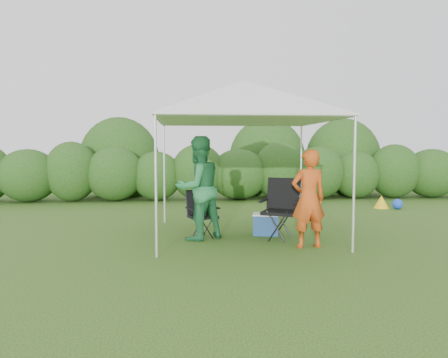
{
  "coord_description": "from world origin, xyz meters",
  "views": [
    {
      "loc": [
        -1.11,
        -7.42,
        1.62
      ],
      "look_at": [
        -0.36,
        0.4,
        1.05
      ],
      "focal_mm": 35.0,
      "sensor_mm": 36.0,
      "label": 1
    }
  ],
  "objects": [
    {
      "name": "ground",
      "position": [
        0.0,
        0.0,
        0.0
      ],
      "size": [
        70.0,
        70.0,
        0.0
      ],
      "primitive_type": "plane",
      "color": "#3E641F"
    },
    {
      "name": "cooler",
      "position": [
        0.42,
        0.48,
        0.2
      ],
      "size": [
        0.54,
        0.44,
        0.4
      ],
      "rotation": [
        0.0,
        0.0,
        -0.23
      ],
      "color": "navy",
      "rests_on": "ground"
    },
    {
      "name": "hedge",
      "position": [
        0.11,
        6.0,
        0.83
      ],
      "size": [
        17.95,
        1.53,
        1.8
      ],
      "color": "#2C571C",
      "rests_on": "ground"
    },
    {
      "name": "bottle",
      "position": [
        0.48,
        0.44,
        0.52
      ],
      "size": [
        0.07,
        0.07,
        0.25
      ],
      "primitive_type": "cylinder",
      "color": "#592D0C",
      "rests_on": "cooler"
    },
    {
      "name": "lawn_toy",
      "position": [
        4.26,
        3.63,
        0.16
      ],
      "size": [
        0.68,
        0.56,
        0.34
      ],
      "color": "yellow",
      "rests_on": "ground"
    },
    {
      "name": "chair_left",
      "position": [
        -0.78,
        0.44,
        0.48
      ],
      "size": [
        0.62,
        0.6,
        0.84
      ],
      "rotation": [
        0.0,
        0.0,
        0.33
      ],
      "color": "black",
      "rests_on": "ground"
    },
    {
      "name": "woman",
      "position": [
        -0.84,
        0.2,
        0.91
      ],
      "size": [
        1.11,
        1.05,
        1.82
      ],
      "primitive_type": "imported",
      "rotation": [
        0.0,
        0.0,
        3.68
      ],
      "color": "#297F47",
      "rests_on": "ground"
    },
    {
      "name": "man",
      "position": [
        0.91,
        -0.59,
        0.8
      ],
      "size": [
        0.62,
        0.45,
        1.59
      ],
      "primitive_type": "imported",
      "rotation": [
        0.0,
        0.0,
        3.26
      ],
      "color": "#D54F18",
      "rests_on": "ground"
    },
    {
      "name": "chair_right",
      "position": [
        0.65,
        0.17,
        0.61
      ],
      "size": [
        0.82,
        0.79,
        1.07
      ],
      "rotation": [
        0.0,
        0.0,
        -0.45
      ],
      "color": "black",
      "rests_on": "ground"
    },
    {
      "name": "canopy",
      "position": [
        0.0,
        0.5,
        2.46
      ],
      "size": [
        3.1,
        3.1,
        2.83
      ],
      "color": "silver",
      "rests_on": "ground"
    }
  ]
}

